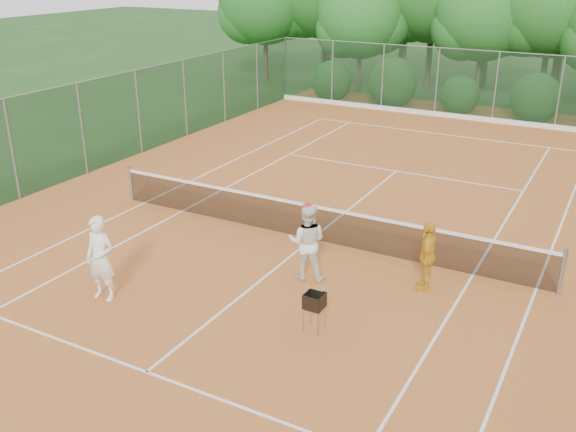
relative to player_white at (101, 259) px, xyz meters
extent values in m
plane|color=#1D4017|center=(2.50, 4.77, -0.94)|extent=(120.00, 120.00, 0.00)
cube|color=#B7652A|center=(2.50, 4.77, -0.93)|extent=(18.00, 36.00, 0.02)
cylinder|color=gray|center=(-3.44, 4.77, -0.37)|extent=(0.10, 0.10, 1.10)
cylinder|color=gray|center=(8.43, 4.77, -0.37)|extent=(0.10, 0.10, 1.10)
cube|color=black|center=(2.50, 4.77, -0.46)|extent=(11.87, 0.03, 0.86)
cube|color=white|center=(2.50, 4.77, 0.00)|extent=(11.87, 0.04, 0.07)
imported|color=white|center=(0.00, 0.00, 0.00)|extent=(0.71, 0.50, 1.84)
imported|color=white|center=(3.34, 2.86, -0.04)|extent=(1.03, 0.91, 1.77)
ellipsoid|color=#B21727|center=(3.34, 2.86, 0.80)|extent=(0.22, 0.22, 0.14)
imported|color=gold|center=(5.82, 3.66, -0.13)|extent=(0.55, 0.98, 1.58)
cylinder|color=gray|center=(4.30, 0.83, -0.67)|extent=(0.02, 0.02, 0.51)
cylinder|color=gray|center=(4.62, 1.14, -0.67)|extent=(0.02, 0.02, 0.51)
cube|color=black|center=(4.46, 0.98, -0.27)|extent=(0.35, 0.35, 0.29)
sphere|color=#D0EE37|center=(-0.85, 16.40, -0.89)|extent=(0.07, 0.07, 0.07)
sphere|color=#C9D030|center=(-0.05, 18.33, -0.89)|extent=(0.07, 0.07, 0.07)
sphere|color=#A8C72E|center=(3.67, 13.63, -0.89)|extent=(0.07, 0.07, 0.07)
cube|color=white|center=(2.50, 16.66, -0.92)|extent=(11.03, 0.06, 0.01)
cube|color=white|center=(-2.99, 4.77, -0.92)|extent=(0.06, 23.77, 0.01)
cube|color=white|center=(7.98, 4.77, -0.92)|extent=(0.06, 23.77, 0.01)
cube|color=white|center=(-1.61, 4.77, -0.92)|extent=(0.06, 23.77, 0.01)
cube|color=white|center=(6.61, 4.77, -0.92)|extent=(0.06, 23.77, 0.01)
cube|color=white|center=(2.50, 11.17, -0.92)|extent=(8.23, 0.06, 0.01)
cube|color=white|center=(2.50, -1.63, -0.92)|extent=(8.23, 0.06, 0.01)
cube|color=white|center=(2.50, 4.77, -0.92)|extent=(0.06, 12.80, 0.01)
cube|color=#19381E|center=(2.50, 19.77, 0.58)|extent=(18.00, 0.02, 3.00)
cylinder|color=gray|center=(-6.50, 19.77, 0.58)|extent=(0.07, 0.07, 3.00)
cube|color=#19381E|center=(-6.50, 3.27, 0.58)|extent=(0.02, 33.00, 3.00)
cylinder|color=gray|center=(-6.50, 19.77, 0.58)|extent=(0.07, 0.07, 3.00)
cylinder|color=brown|center=(-10.00, 23.77, 0.93)|extent=(0.26, 0.26, 3.75)
cylinder|color=brown|center=(-7.00, 25.27, 1.26)|extent=(0.30, 0.30, 4.40)
cylinder|color=brown|center=(-4.00, 23.27, 0.66)|extent=(0.22, 0.22, 3.20)
sphere|color=#236120|center=(-4.00, 23.27, 3.03)|extent=(4.48, 4.48, 4.48)
cylinder|color=brown|center=(-1.00, 25.77, 1.31)|extent=(0.31, 0.31, 4.50)
cylinder|color=brown|center=(2.00, 24.27, 0.81)|extent=(0.24, 0.24, 3.50)
sphere|color=#236120|center=(2.00, 24.27, 3.40)|extent=(4.90, 4.90, 4.90)
cylinder|color=brown|center=(5.00, 24.77, 1.11)|extent=(0.28, 0.28, 4.10)
camera|label=1|loc=(9.13, -8.63, 5.82)|focal=40.00mm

